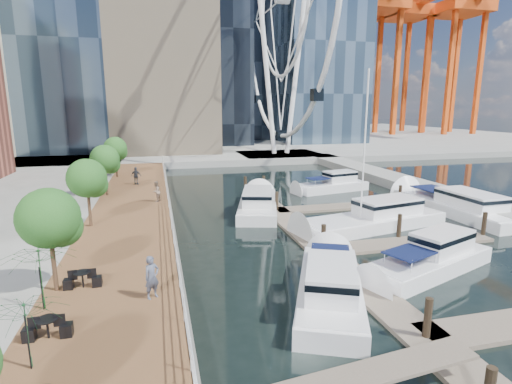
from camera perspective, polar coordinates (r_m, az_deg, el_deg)
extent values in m
plane|color=black|center=(17.91, 10.88, -18.05)|extent=(520.00, 520.00, 0.00)
cube|color=brown|center=(30.25, -17.65, -4.68)|extent=(6.00, 60.00, 1.00)
cube|color=#595954|center=(30.18, -11.94, -4.41)|extent=(0.25, 60.00, 1.00)
cube|color=gray|center=(116.47, -10.68, 7.73)|extent=(200.00, 114.00, 1.00)
cube|color=gray|center=(44.07, 23.82, 0.01)|extent=(4.00, 60.00, 1.00)
cube|color=gray|center=(69.67, 3.51, 5.11)|extent=(14.00, 12.00, 1.00)
cube|color=#6D6051|center=(27.35, 7.86, -6.87)|extent=(2.00, 32.00, 0.20)
cube|color=#6D6051|center=(28.45, 20.77, -6.81)|extent=(12.00, 2.00, 0.20)
cube|color=#6D6051|center=(36.73, 11.96, -2.09)|extent=(12.00, 2.00, 0.20)
cylinder|color=white|center=(68.64, 1.59, 16.32)|extent=(0.80, 0.80, 26.00)
cylinder|color=white|center=(70.14, 5.69, 16.17)|extent=(0.80, 0.80, 26.00)
cylinder|color=#3F2B1C|center=(19.73, -26.91, -9.22)|extent=(0.20, 0.20, 2.40)
sphere|color=#265B1E|center=(19.12, -27.50, -3.33)|extent=(2.60, 2.60, 2.60)
cylinder|color=#3F2B1C|center=(29.13, -22.68, -2.23)|extent=(0.20, 0.20, 2.40)
sphere|color=#265B1E|center=(28.72, -23.02, 1.84)|extent=(2.60, 2.60, 2.60)
cylinder|color=#3F2B1C|center=(38.83, -20.57, 1.33)|extent=(0.20, 0.20, 2.40)
sphere|color=#265B1E|center=(38.52, -20.80, 4.40)|extent=(2.60, 2.60, 2.60)
cylinder|color=#3F2B1C|center=(48.65, -19.30, 3.45)|extent=(0.20, 0.20, 2.40)
sphere|color=#265B1E|center=(48.41, -19.47, 5.91)|extent=(2.60, 2.60, 2.60)
imported|color=#464C5E|center=(17.65, -14.66, -11.70)|extent=(0.81, 0.74, 1.86)
imported|color=#856C5C|center=(34.90, -14.07, 0.06)|extent=(1.01, 1.08, 1.76)
imported|color=#353A42|center=(43.25, -16.75, 2.23)|extent=(1.16, 0.83, 1.83)
imported|color=#113E1E|center=(14.61, -29.90, -17.36)|extent=(2.49, 2.53, 2.27)
imported|color=#113E14|center=(18.14, -28.45, -10.85)|extent=(3.65, 3.68, 2.62)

